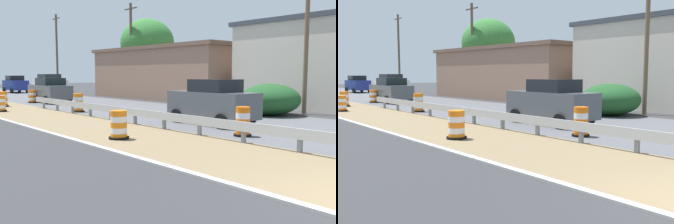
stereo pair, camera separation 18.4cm
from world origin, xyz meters
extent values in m
cube|color=slate|center=(2.75, 3.53, 0.35)|extent=(0.12, 0.12, 0.70)
cube|color=slate|center=(2.75, 5.56, 0.35)|extent=(0.12, 0.12, 0.70)
cube|color=slate|center=(2.75, 7.58, 0.35)|extent=(0.12, 0.12, 0.70)
cube|color=slate|center=(2.75, 9.60, 0.35)|extent=(0.12, 0.12, 0.70)
cube|color=slate|center=(2.75, 11.62, 0.35)|extent=(0.12, 0.12, 0.70)
cube|color=slate|center=(2.75, 13.65, 0.35)|extent=(0.12, 0.12, 0.70)
cube|color=slate|center=(2.75, 15.67, 0.35)|extent=(0.12, 0.12, 0.70)
cube|color=slate|center=(2.75, 17.69, 0.35)|extent=(0.12, 0.12, 0.70)
cube|color=slate|center=(2.75, 19.71, 0.35)|extent=(0.12, 0.12, 0.70)
cube|color=slate|center=(2.75, 21.74, 0.35)|extent=(0.12, 0.12, 0.70)
cylinder|color=orange|center=(3.78, 6.40, 0.11)|extent=(0.52, 0.52, 0.22)
cylinder|color=white|center=(3.78, 6.40, 0.32)|extent=(0.52, 0.52, 0.22)
cylinder|color=orange|center=(3.78, 6.40, 0.54)|extent=(0.52, 0.52, 0.22)
cylinder|color=white|center=(3.78, 6.40, 0.75)|extent=(0.52, 0.52, 0.22)
cylinder|color=orange|center=(3.78, 6.40, 0.97)|extent=(0.52, 0.52, 0.22)
cylinder|color=black|center=(3.78, 6.40, 0.04)|extent=(0.65, 0.65, 0.08)
cylinder|color=orange|center=(0.06, 8.88, 0.10)|extent=(0.57, 0.57, 0.20)
cylinder|color=white|center=(0.06, 8.88, 0.30)|extent=(0.57, 0.57, 0.20)
cylinder|color=orange|center=(0.06, 8.88, 0.50)|extent=(0.57, 0.57, 0.20)
cylinder|color=white|center=(0.06, 8.88, 0.70)|extent=(0.57, 0.57, 0.20)
cylinder|color=orange|center=(0.06, 8.88, 0.90)|extent=(0.57, 0.57, 0.20)
cylinder|color=black|center=(0.06, 8.88, 0.04)|extent=(0.72, 0.72, 0.08)
cylinder|color=orange|center=(3.37, 18.20, 0.11)|extent=(0.56, 0.56, 0.22)
cylinder|color=white|center=(3.37, 18.20, 0.33)|extent=(0.56, 0.56, 0.22)
cylinder|color=orange|center=(3.37, 18.20, 0.55)|extent=(0.56, 0.56, 0.22)
cylinder|color=white|center=(3.37, 18.20, 0.77)|extent=(0.56, 0.56, 0.22)
cylinder|color=orange|center=(3.37, 18.20, 0.99)|extent=(0.56, 0.56, 0.22)
cylinder|color=black|center=(3.37, 18.20, 0.04)|extent=(0.70, 0.70, 0.08)
cylinder|color=orange|center=(1.18, 24.90, 0.10)|extent=(0.59, 0.59, 0.21)
cylinder|color=white|center=(1.18, 24.90, 0.31)|extent=(0.59, 0.59, 0.21)
cylinder|color=orange|center=(1.18, 24.90, 0.52)|extent=(0.59, 0.59, 0.21)
cylinder|color=white|center=(1.18, 24.90, 0.72)|extent=(0.59, 0.59, 0.21)
cylinder|color=orange|center=(1.18, 24.90, 0.93)|extent=(0.59, 0.59, 0.21)
cylinder|color=black|center=(1.18, 24.90, 0.04)|extent=(0.73, 0.73, 0.08)
cylinder|color=orange|center=(-0.02, 21.44, 0.10)|extent=(0.54, 0.54, 0.19)
cylinder|color=white|center=(-0.02, 21.44, 0.29)|extent=(0.54, 0.54, 0.19)
cylinder|color=orange|center=(-0.02, 21.44, 0.48)|extent=(0.54, 0.54, 0.19)
cylinder|color=white|center=(-0.02, 21.44, 0.67)|extent=(0.54, 0.54, 0.19)
cylinder|color=orange|center=(-0.02, 21.44, 0.86)|extent=(0.54, 0.54, 0.19)
cylinder|color=black|center=(-0.02, 21.44, 0.04)|extent=(0.67, 0.67, 0.08)
cylinder|color=orange|center=(3.97, 26.85, 0.10)|extent=(0.53, 0.53, 0.20)
cylinder|color=white|center=(3.97, 26.85, 0.29)|extent=(0.53, 0.53, 0.20)
cylinder|color=orange|center=(3.97, 26.85, 0.49)|extent=(0.53, 0.53, 0.20)
cylinder|color=white|center=(3.97, 26.85, 0.69)|extent=(0.53, 0.53, 0.20)
cylinder|color=orange|center=(3.97, 26.85, 0.88)|extent=(0.53, 0.53, 0.20)
cylinder|color=black|center=(3.97, 26.85, 0.04)|extent=(0.67, 0.67, 0.08)
cube|color=navy|center=(8.40, 43.40, 0.88)|extent=(1.83, 4.09, 1.13)
cube|color=black|center=(8.40, 43.57, 1.73)|extent=(1.63, 1.89, 0.56)
cylinder|color=black|center=(9.27, 42.05, 0.32)|extent=(0.23, 0.64, 0.64)
cylinder|color=black|center=(7.49, 42.07, 0.32)|extent=(0.23, 0.64, 0.64)
cylinder|color=black|center=(9.30, 44.74, 0.32)|extent=(0.23, 0.64, 0.64)
cylinder|color=black|center=(7.52, 44.76, 0.32)|extent=(0.23, 0.64, 0.64)
cube|color=#4C5156|center=(5.42, 9.42, 0.89)|extent=(1.87, 4.26, 1.14)
cube|color=black|center=(5.41, 9.25, 1.74)|extent=(1.64, 1.98, 0.56)
cylinder|color=black|center=(4.56, 10.83, 0.32)|extent=(0.23, 0.64, 0.64)
cylinder|color=black|center=(6.33, 10.79, 0.32)|extent=(0.23, 0.64, 0.64)
cylinder|color=black|center=(4.50, 8.04, 0.32)|extent=(0.23, 0.64, 0.64)
cylinder|color=black|center=(6.27, 8.00, 0.32)|extent=(0.23, 0.64, 0.64)
cube|color=silver|center=(8.57, 34.00, 0.98)|extent=(1.87, 4.28, 1.32)
cube|color=black|center=(8.56, 34.17, 1.92)|extent=(1.66, 1.97, 0.56)
cylinder|color=black|center=(9.49, 32.60, 0.32)|extent=(0.23, 0.64, 0.64)
cylinder|color=black|center=(7.67, 32.58, 0.32)|extent=(0.23, 0.64, 0.64)
cylinder|color=black|center=(9.47, 35.41, 0.32)|extent=(0.23, 0.64, 0.64)
cylinder|color=black|center=(7.64, 35.40, 0.32)|extent=(0.23, 0.64, 0.64)
cube|color=#4C5156|center=(5.16, 26.31, 0.84)|extent=(1.96, 4.77, 1.04)
cube|color=black|center=(5.15, 26.13, 1.64)|extent=(1.70, 2.22, 0.56)
cylinder|color=black|center=(4.30, 27.90, 0.32)|extent=(0.24, 0.65, 0.64)
cylinder|color=black|center=(6.11, 27.84, 0.32)|extent=(0.24, 0.65, 0.64)
cylinder|color=black|center=(4.20, 24.79, 0.32)|extent=(0.24, 0.65, 0.64)
cylinder|color=black|center=(6.01, 24.73, 0.32)|extent=(0.24, 0.65, 0.64)
cube|color=#93705B|center=(16.77, 24.09, 2.15)|extent=(8.64, 15.69, 4.30)
cube|color=brown|center=(16.77, 24.09, 4.45)|extent=(8.99, 16.32, 0.30)
cylinder|color=brown|center=(12.29, 8.79, 4.26)|extent=(0.24, 0.24, 8.52)
cylinder|color=brown|center=(13.00, 26.36, 4.28)|extent=(0.24, 0.24, 8.57)
cube|color=brown|center=(13.00, 26.36, 8.07)|extent=(0.12, 1.80, 0.10)
cylinder|color=brown|center=(12.56, 40.96, 4.60)|extent=(0.24, 0.24, 9.21)
cube|color=brown|center=(12.56, 40.96, 8.71)|extent=(0.12, 1.80, 0.10)
ellipsoid|color=#1E4C23|center=(10.53, 9.82, 0.86)|extent=(3.24, 3.24, 1.72)
cylinder|color=#4C3D2D|center=(15.32, 26.94, 1.54)|extent=(0.36, 0.36, 3.09)
ellipsoid|color=#337533|center=(15.32, 26.94, 5.15)|extent=(5.16, 5.16, 4.65)
camera|label=1|loc=(-7.17, -2.10, 2.29)|focal=40.40mm
camera|label=2|loc=(-7.03, -2.22, 2.29)|focal=40.40mm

